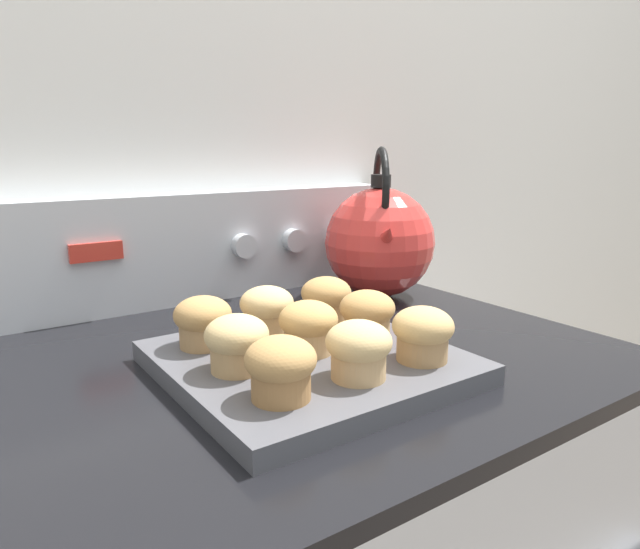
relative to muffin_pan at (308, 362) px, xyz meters
The scene contains 13 objects.
wall_back 0.49m from the muffin_pan, 86.63° to the left, with size 8.00×0.05×2.40m.
control_panel 0.36m from the muffin_pan, 85.88° to the left, with size 0.71×0.07×0.17m.
muffin_pan is the anchor object (origin of this frame).
muffin_r0_c0 0.12m from the muffin_pan, 135.45° to the right, with size 0.06×0.06×0.06m.
muffin_r0_c1 0.09m from the muffin_pan, 88.33° to the right, with size 0.06×0.06×0.06m.
muffin_r0_c2 0.13m from the muffin_pan, 44.39° to the right, with size 0.06×0.06×0.06m.
muffin_r1_c0 0.09m from the muffin_pan, behind, with size 0.06×0.06×0.06m.
muffin_r1_c1 0.04m from the muffin_pan, 43.93° to the left, with size 0.06×0.06×0.06m.
muffin_r1_c2 0.09m from the muffin_pan, ahead, with size 0.06×0.06×0.06m.
muffin_r2_c0 0.13m from the muffin_pan, 134.76° to the left, with size 0.06×0.06×0.06m.
muffin_r2_c1 0.09m from the muffin_pan, 91.73° to the left, with size 0.06×0.06×0.06m.
muffin_r2_c2 0.13m from the muffin_pan, 45.06° to the left, with size 0.06×0.06×0.06m.
tea_kettle 0.35m from the muffin_pan, 36.56° to the left, with size 0.18×0.20×0.24m.
Camera 1 is at (-0.35, -0.24, 1.16)m, focal length 32.00 mm.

